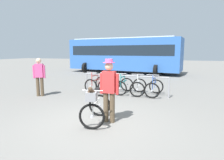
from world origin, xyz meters
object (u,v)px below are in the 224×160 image
Objects in this scene: racked_bike_teal at (123,85)px; racked_bike_blue at (154,88)px; racked_bike_white at (138,86)px; racked_bike_lime at (109,85)px; featured_bicycle at (95,106)px; pedestrian_with_backpack at (40,74)px; person_with_featured_bike at (109,88)px; racked_bike_red at (96,84)px; bus_distant at (123,53)px.

racked_bike_teal is 1.00× the size of racked_bike_blue.
racked_bike_teal and racked_bike_white have the same top height.
racked_bike_lime is 1.04× the size of racked_bike_teal.
pedestrian_with_backpack reaches higher than featured_bicycle.
pedestrian_with_backpack is at bearing 153.76° from person_with_featured_bike.
racked_bike_teal is at bearing -1.81° from racked_bike_red.
pedestrian_with_backpack is at bearing -94.33° from bus_distant.
person_with_featured_bike is (0.67, -3.65, 0.58)m from racked_bike_teal.
featured_bicycle reaches higher than racked_bike_red.
person_with_featured_bike is (-0.03, -3.63, 0.58)m from racked_bike_white.
racked_bike_blue is 9.37m from bus_distant.
racked_bike_lime is 0.72× the size of pedestrian_with_backpack.
racked_bike_teal and racked_bike_blue have the same top height.
bus_distant reaches higher than racked_bike_blue.
racked_bike_white is 0.11× the size of bus_distant.
person_with_featured_bike reaches higher than racked_bike_teal.
racked_bike_red is 0.92× the size of featured_bicycle.
racked_bike_red and racked_bike_blue have the same top height.
person_with_featured_bike is 0.17× the size of bus_distant.
racked_bike_red is 0.70× the size of pedestrian_with_backpack.
racked_bike_red is at bearing 43.53° from pedestrian_with_backpack.
person_with_featured_bike is (2.07, -3.70, 0.58)m from racked_bike_red.
racked_bike_red is 1.01× the size of racked_bike_blue.
racked_bike_lime and racked_bike_white have the same top height.
pedestrian_with_backpack reaches higher than racked_bike_blue.
bus_distant reaches higher than person_with_featured_bike.
racked_bike_white is 0.93× the size of featured_bicycle.
person_with_featured_bike is (-0.73, -3.61, 0.58)m from racked_bike_blue.
racked_bike_red is at bearing 178.19° from racked_bike_lime.
racked_bike_red is 8.51m from bus_distant.
racked_bike_teal is 8.84m from bus_distant.
bus_distant reaches higher than racked_bike_white.
racked_bike_lime and racked_bike_blue have the same top height.
racked_bike_red is at bearing 119.23° from person_with_featured_bike.
racked_bike_lime is 1.40m from racked_bike_white.
bus_distant is at bearing 97.47° from racked_bike_red.
racked_bike_blue is at bearing -1.81° from racked_bike_teal.
racked_bike_lime is 1.04× the size of racked_bike_blue.
racked_bike_lime is 4.06m from featured_bicycle.
person_with_featured_bike is 4.37m from pedestrian_with_backpack.
racked_bike_blue is 0.11× the size of bus_distant.
racked_bike_white is 3.89m from featured_bicycle.
bus_distant reaches higher than racked_bike_lime.
person_with_featured_bike is at bearing -101.45° from racked_bike_blue.
racked_bike_blue is 0.66× the size of person_with_featured_bike.
person_with_featured_bike is 12.46m from bus_distant.
person_with_featured_bike reaches higher than pedestrian_with_backpack.
person_with_featured_bike is at bearing -90.49° from racked_bike_white.
racked_bike_teal is at bearing 178.19° from racked_bike_blue.
featured_bicycle is at bearing -140.86° from person_with_featured_bike.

